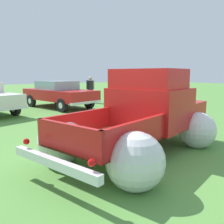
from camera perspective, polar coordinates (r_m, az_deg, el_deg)
The scene contains 6 objects.
ground_plane at distance 5.53m, azimuth 5.37°, elevation -9.96°, with size 80.00×80.00×0.00m, color #548C3D.
vintage_pickup_truck at distance 5.66m, azimuth 7.68°, elevation -1.64°, with size 4.97×3.68×1.96m.
show_car_1 at distance 13.15m, azimuth -12.64°, elevation 4.45°, with size 2.86×4.78×1.43m.
spectator_0 at distance 15.11m, azimuth -5.18°, elevation 5.80°, with size 0.54×0.40×1.65m.
lane_cone_0 at distance 8.87m, azimuth 11.64°, elevation -0.77°, with size 0.36×0.36×0.63m.
lane_cone_1 at distance 9.21m, azimuth 8.12°, elevation -0.30°, with size 0.36×0.36×0.63m.
Camera 1 is at (-3.40, -3.98, 1.81)m, focal length 38.08 mm.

